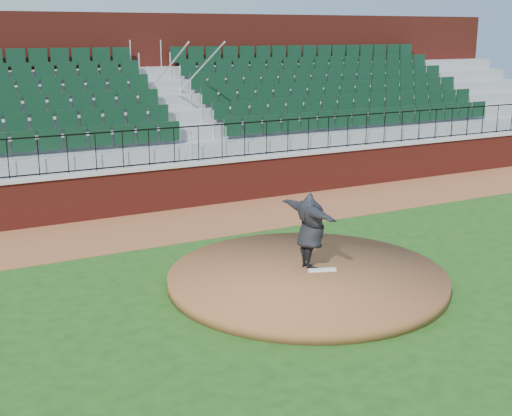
{
  "coord_description": "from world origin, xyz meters",
  "views": [
    {
      "loc": [
        -6.56,
        -10.7,
        4.88
      ],
      "look_at": [
        0.0,
        1.5,
        1.3
      ],
      "focal_mm": 48.01,
      "sensor_mm": 36.0,
      "label": 1
    }
  ],
  "objects": [
    {
      "name": "seating_stands",
      "position": [
        0.0,
        9.72,
        2.3
      ],
      "size": [
        34.0,
        5.1,
        4.6
      ],
      "primitive_type": null,
      "color": "gray",
      "rests_on": "ground"
    },
    {
      "name": "field_wall",
      "position": [
        0.0,
        7.0,
        0.6
      ],
      "size": [
        34.0,
        0.35,
        1.2
      ],
      "primitive_type": "cube",
      "color": "maroon",
      "rests_on": "ground"
    },
    {
      "name": "concourse_wall",
      "position": [
        0.0,
        12.52,
        2.75
      ],
      "size": [
        34.0,
        0.5,
        5.5
      ],
      "primitive_type": "cube",
      "color": "maroon",
      "rests_on": "ground"
    },
    {
      "name": "pitching_rubber",
      "position": [
        0.71,
        0.04,
        0.27
      ],
      "size": [
        0.58,
        0.33,
        0.04
      ],
      "primitive_type": "cube",
      "rotation": [
        0.0,
        0.0,
        -0.35
      ],
      "color": "white",
      "rests_on": "pitchers_mound"
    },
    {
      "name": "ground",
      "position": [
        0.0,
        0.0,
        0.0
      ],
      "size": [
        90.0,
        90.0,
        0.0
      ],
      "primitive_type": "plane",
      "color": "#1C4814",
      "rests_on": "ground"
    },
    {
      "name": "pitcher",
      "position": [
        0.6,
        0.33,
        1.03
      ],
      "size": [
        0.55,
        1.92,
        1.55
      ],
      "primitive_type": "imported",
      "rotation": [
        0.0,
        0.0,
        1.55
      ],
      "color": "black",
      "rests_on": "pitchers_mound"
    },
    {
      "name": "wall_cap",
      "position": [
        0.0,
        7.0,
        1.25
      ],
      "size": [
        34.0,
        0.45,
        0.1
      ],
      "primitive_type": "cube",
      "color": "#B7B7B7",
      "rests_on": "field_wall"
    },
    {
      "name": "pitchers_mound",
      "position": [
        0.4,
        0.1,
        0.12
      ],
      "size": [
        5.53,
        5.53,
        0.25
      ],
      "primitive_type": "cylinder",
      "color": "brown",
      "rests_on": "ground"
    },
    {
      "name": "warning_track",
      "position": [
        0.0,
        5.4,
        0.01
      ],
      "size": [
        34.0,
        3.2,
        0.01
      ],
      "primitive_type": "cube",
      "color": "brown",
      "rests_on": "ground"
    },
    {
      "name": "wall_railing",
      "position": [
        0.0,
        7.0,
        1.8
      ],
      "size": [
        34.0,
        0.05,
        1.0
      ],
      "primitive_type": null,
      "color": "black",
      "rests_on": "wall_cap"
    }
  ]
}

